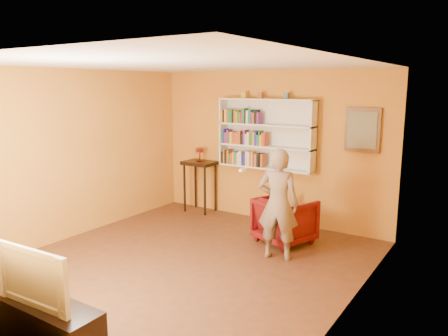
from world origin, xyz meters
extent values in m
cube|color=#4C2B18|center=(0.00, 0.00, -0.06)|extent=(5.30, 5.80, 0.12)
cube|color=#C17B23|center=(0.00, 2.52, 1.35)|extent=(5.30, 0.04, 2.70)
cube|color=#C17B23|center=(-2.27, 0.00, 1.35)|extent=(0.04, 5.80, 2.70)
cube|color=#C17B23|center=(2.27, 0.00, 1.35)|extent=(0.04, 5.80, 2.70)
cube|color=white|center=(0.00, 0.00, 2.73)|extent=(5.30, 5.80, 0.06)
cube|color=white|center=(0.00, 2.48, 1.60)|extent=(1.80, 0.03, 1.20)
cube|color=white|center=(-0.89, 2.35, 1.60)|extent=(0.03, 0.28, 1.20)
cube|color=white|center=(0.89, 2.35, 1.60)|extent=(0.03, 0.28, 1.20)
cube|color=white|center=(0.00, 2.35, 1.00)|extent=(1.80, 0.28, 0.03)
cube|color=white|center=(0.00, 2.35, 1.38)|extent=(1.80, 0.28, 0.03)
cube|color=white|center=(0.00, 2.35, 1.76)|extent=(1.80, 0.28, 0.03)
cube|color=white|center=(0.00, 2.35, 2.20)|extent=(1.80, 0.28, 0.03)
cube|color=black|center=(-0.84, 2.30, 1.12)|extent=(0.03, 0.16, 0.21)
cube|color=#95621B|center=(-0.80, 2.31, 1.14)|extent=(0.03, 0.18, 0.26)
cube|color=black|center=(-0.77, 2.30, 1.11)|extent=(0.04, 0.17, 0.20)
cube|color=#AB5222|center=(-0.72, 2.30, 1.14)|extent=(0.04, 0.16, 0.26)
cube|color=#19742C|center=(-0.68, 2.31, 1.11)|extent=(0.03, 0.18, 0.19)
cube|color=#B83D1C|center=(-0.64, 2.31, 1.12)|extent=(0.04, 0.18, 0.21)
cube|color=gold|center=(-0.60, 2.30, 1.13)|extent=(0.03, 0.16, 0.23)
cube|color=#216B7B|center=(-0.56, 2.29, 1.14)|extent=(0.04, 0.14, 0.24)
cube|color=gold|center=(-0.52, 2.31, 1.12)|extent=(0.02, 0.17, 0.21)
cube|color=silver|center=(-0.49, 2.29, 1.13)|extent=(0.03, 0.14, 0.24)
cube|color=silver|center=(-0.45, 2.31, 1.14)|extent=(0.04, 0.18, 0.25)
cube|color=#202695|center=(-0.41, 2.29, 1.12)|extent=(0.03, 0.15, 0.21)
cube|color=#202695|center=(-0.37, 2.30, 1.12)|extent=(0.04, 0.16, 0.22)
cube|color=silver|center=(-0.33, 2.30, 1.15)|extent=(0.03, 0.17, 0.27)
cube|color=silver|center=(-0.28, 2.29, 1.14)|extent=(0.04, 0.15, 0.26)
cube|color=#B83D1C|center=(-0.24, 2.30, 1.13)|extent=(0.02, 0.16, 0.24)
cube|color=gold|center=(-0.21, 2.30, 1.15)|extent=(0.03, 0.16, 0.27)
cube|color=#6C2776|center=(-0.17, 2.30, 1.13)|extent=(0.03, 0.17, 0.23)
cube|color=#95621B|center=(-0.14, 2.31, 1.13)|extent=(0.04, 0.19, 0.24)
cube|color=black|center=(-0.09, 2.29, 1.13)|extent=(0.04, 0.14, 0.24)
cube|color=black|center=(-0.05, 2.31, 1.14)|extent=(0.02, 0.18, 0.24)
cube|color=#AB5222|center=(-0.01, 2.30, 1.13)|extent=(0.04, 0.15, 0.24)
cube|color=#19742C|center=(-0.85, 2.29, 1.50)|extent=(0.03, 0.15, 0.22)
cube|color=#202695|center=(-0.81, 2.30, 1.52)|extent=(0.04, 0.16, 0.26)
cube|color=#6C2776|center=(-0.77, 2.30, 1.49)|extent=(0.03, 0.16, 0.20)
cube|color=#6C2776|center=(-0.73, 2.29, 1.52)|extent=(0.04, 0.14, 0.25)
cube|color=#19742C|center=(-0.69, 2.29, 1.50)|extent=(0.02, 0.15, 0.20)
cube|color=gold|center=(-0.65, 2.31, 1.50)|extent=(0.04, 0.18, 0.21)
cube|color=#AB5222|center=(-0.62, 2.30, 1.51)|extent=(0.03, 0.15, 0.22)
cube|color=#B83D1C|center=(-0.57, 2.29, 1.50)|extent=(0.03, 0.14, 0.21)
cube|color=#AB5222|center=(-0.54, 2.30, 1.50)|extent=(0.03, 0.17, 0.21)
cube|color=#AB5222|center=(-0.50, 2.31, 1.51)|extent=(0.03, 0.18, 0.23)
cube|color=#AB5222|center=(-0.47, 2.31, 1.52)|extent=(0.03, 0.18, 0.25)
cube|color=black|center=(-0.42, 2.30, 1.49)|extent=(0.04, 0.15, 0.20)
cube|color=#6C2776|center=(-0.38, 2.30, 1.53)|extent=(0.04, 0.15, 0.26)
cube|color=silver|center=(-0.34, 2.31, 1.49)|extent=(0.03, 0.18, 0.19)
cube|color=silver|center=(-0.29, 2.30, 1.51)|extent=(0.04, 0.16, 0.23)
cube|color=#19742C|center=(-0.25, 2.30, 1.51)|extent=(0.04, 0.15, 0.23)
cube|color=#95621B|center=(-0.21, 2.30, 1.52)|extent=(0.02, 0.17, 0.26)
cube|color=gold|center=(-0.18, 2.31, 1.51)|extent=(0.03, 0.18, 0.23)
cube|color=#202695|center=(-0.14, 2.30, 1.52)|extent=(0.04, 0.16, 0.25)
cube|color=#216B7B|center=(-0.10, 2.30, 1.49)|extent=(0.03, 0.16, 0.19)
cube|color=#19742C|center=(-0.07, 2.30, 1.52)|extent=(0.02, 0.17, 0.26)
cube|color=gold|center=(-0.04, 2.30, 1.49)|extent=(0.03, 0.15, 0.19)
cube|color=#AB5222|center=(0.00, 2.30, 1.51)|extent=(0.03, 0.16, 0.24)
cube|color=#B83D1C|center=(0.03, 2.30, 1.51)|extent=(0.02, 0.16, 0.24)
cube|color=gold|center=(-0.85, 2.29, 1.88)|extent=(0.02, 0.14, 0.21)
cube|color=black|center=(-0.81, 2.30, 1.89)|extent=(0.03, 0.16, 0.23)
cube|color=gold|center=(-0.77, 2.29, 1.90)|extent=(0.04, 0.14, 0.25)
cube|color=#AB5222|center=(-0.73, 2.30, 1.89)|extent=(0.03, 0.15, 0.23)
cube|color=#216B7B|center=(-0.70, 2.31, 1.89)|extent=(0.03, 0.18, 0.23)
cube|color=#19742C|center=(-0.65, 2.30, 1.89)|extent=(0.04, 0.16, 0.24)
cube|color=black|center=(-0.61, 2.29, 1.87)|extent=(0.03, 0.15, 0.20)
cube|color=#AB5222|center=(-0.57, 2.30, 1.89)|extent=(0.04, 0.16, 0.23)
cube|color=gold|center=(-0.53, 2.29, 1.87)|extent=(0.02, 0.15, 0.20)
cube|color=#19742C|center=(-0.49, 2.30, 1.88)|extent=(0.04, 0.16, 0.22)
cube|color=#B83D1C|center=(-0.46, 2.30, 1.87)|extent=(0.02, 0.15, 0.19)
cube|color=#6C2776|center=(-0.43, 2.31, 1.90)|extent=(0.02, 0.17, 0.25)
cube|color=#19742C|center=(-0.39, 2.30, 1.91)|extent=(0.04, 0.15, 0.27)
cube|color=black|center=(-0.35, 2.29, 1.88)|extent=(0.02, 0.14, 0.21)
cube|color=silver|center=(-0.32, 2.30, 1.89)|extent=(0.04, 0.15, 0.23)
cube|color=#216B7B|center=(-0.27, 2.31, 1.90)|extent=(0.04, 0.18, 0.25)
cube|color=#6C2776|center=(-0.22, 2.30, 1.88)|extent=(0.03, 0.16, 0.21)
cube|color=#95621B|center=(-0.19, 2.31, 1.87)|extent=(0.03, 0.18, 0.20)
cube|color=black|center=(-0.15, 2.30, 1.90)|extent=(0.03, 0.16, 0.25)
cube|color=#6C2776|center=(-0.10, 2.30, 1.88)|extent=(0.04, 0.17, 0.20)
cube|color=gold|center=(-0.44, 2.35, 2.27)|extent=(0.08, 0.08, 0.10)
cube|color=#984D32|center=(-0.12, 2.35, 2.27)|extent=(0.08, 0.08, 0.11)
cube|color=#446171|center=(0.38, 2.35, 2.27)|extent=(0.08, 0.08, 0.11)
cube|color=#563618|center=(1.65, 2.46, 1.75)|extent=(0.55, 0.04, 0.70)
cube|color=gray|center=(1.65, 2.44, 1.75)|extent=(0.45, 0.02, 0.58)
cylinder|color=black|center=(-1.62, 2.07, 0.47)|extent=(0.04, 0.04, 0.93)
cylinder|color=black|center=(-1.13, 2.07, 0.47)|extent=(0.04, 0.04, 0.93)
cylinder|color=black|center=(-1.62, 2.43, 0.47)|extent=(0.04, 0.04, 0.93)
cylinder|color=black|center=(-1.13, 2.43, 0.47)|extent=(0.04, 0.04, 0.93)
cube|color=black|center=(-1.37, 2.25, 0.96)|extent=(0.61, 0.47, 0.07)
cylinder|color=maroon|center=(-1.37, 2.25, 1.01)|extent=(0.12, 0.12, 0.02)
cylinder|color=maroon|center=(-1.37, 2.25, 1.09)|extent=(0.03, 0.03, 0.15)
ellipsoid|color=maroon|center=(-1.37, 2.25, 1.22)|extent=(0.16, 0.16, 0.10)
cylinder|color=beige|center=(-1.30, 2.25, 1.21)|extent=(0.01, 0.01, 0.12)
cylinder|color=beige|center=(-1.31, 2.29, 1.21)|extent=(0.01, 0.01, 0.12)
cylinder|color=beige|center=(-1.34, 2.32, 1.21)|extent=(0.01, 0.01, 0.12)
cylinder|color=beige|center=(-1.37, 2.33, 1.21)|extent=(0.01, 0.01, 0.12)
cylinder|color=beige|center=(-1.41, 2.32, 1.21)|extent=(0.01, 0.01, 0.12)
cylinder|color=beige|center=(-1.44, 2.29, 1.21)|extent=(0.01, 0.01, 0.12)
cylinder|color=beige|center=(-1.45, 2.25, 1.21)|extent=(0.01, 0.01, 0.12)
cylinder|color=beige|center=(-1.44, 2.21, 1.21)|extent=(0.01, 0.01, 0.12)
cylinder|color=beige|center=(-1.41, 2.18, 1.21)|extent=(0.01, 0.01, 0.12)
cylinder|color=beige|center=(-1.37, 2.17, 1.21)|extent=(0.01, 0.01, 0.12)
cylinder|color=beige|center=(-1.34, 2.18, 1.21)|extent=(0.01, 0.01, 0.12)
cylinder|color=beige|center=(-1.31, 2.21, 1.21)|extent=(0.01, 0.01, 0.12)
imported|color=#4A050A|center=(0.78, 1.56, 0.36)|extent=(1.00, 1.01, 0.72)
imported|color=#766457|center=(0.96, 0.92, 0.80)|extent=(0.66, 0.52, 1.59)
cube|color=white|center=(0.62, 0.53, 1.31)|extent=(0.04, 0.15, 0.04)
cube|color=black|center=(0.12, -2.25, 0.23)|extent=(1.30, 0.39, 0.46)
imported|color=black|center=(0.12, -2.25, 0.74)|extent=(0.97, 0.17, 0.55)
camera|label=1|loc=(3.57, -4.45, 2.42)|focal=35.00mm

